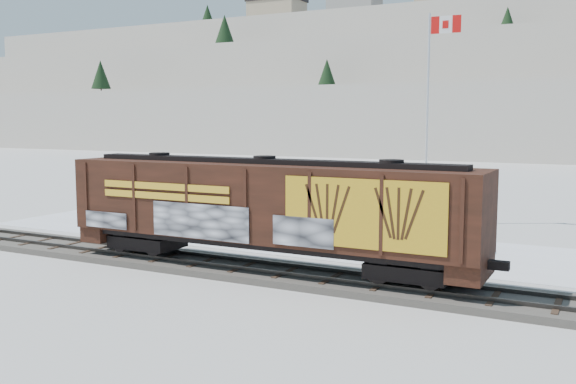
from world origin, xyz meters
The scene contains 9 objects.
ground centered at (0.00, 0.00, 0.00)m, with size 500.00×500.00×0.00m, color white.
rail_track centered at (0.00, 0.00, 0.15)m, with size 50.00×3.40×0.43m.
parking_strip centered at (0.00, 7.50, 0.01)m, with size 40.00×8.00×0.03m, color white.
hillside centered at (-0.05, 139.79, 14.37)m, with size 360.00×110.00×93.00m.
hopper_railcar centered at (0.91, -0.01, 2.85)m, with size 17.66×3.06×4.34m.
flagpole centered at (3.30, 15.75, 4.70)m, with size 2.30×0.90×12.53m.
car_silver centered at (-6.61, 7.40, 0.78)m, with size 1.78×4.43×1.51m, color #A1A3A8.
car_white centered at (0.09, 8.48, 0.82)m, with size 1.68×4.82×1.59m, color white.
car_dark centered at (5.89, 8.14, 0.75)m, with size 2.01×4.94×1.43m, color black.
Camera 1 is at (13.57, -22.35, 6.34)m, focal length 40.00 mm.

